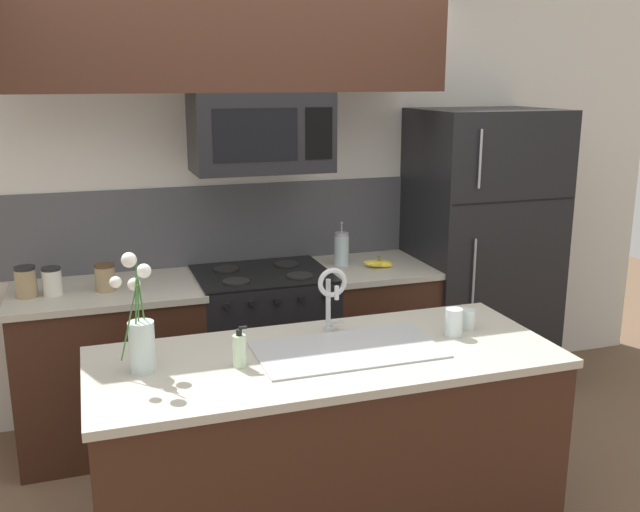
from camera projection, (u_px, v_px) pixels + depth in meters
name	position (u px, v px, depth m)	size (l,w,h in m)	color
ground_plane	(311.00, 501.00, 3.48)	(10.00, 10.00, 0.00)	brown
rear_partition	(293.00, 195.00, 4.43)	(5.20, 0.10, 2.60)	silver
splash_band	(249.00, 223.00, 4.33)	(3.33, 0.01, 0.48)	#4C4C51
back_counter_left	(111.00, 367.00, 3.93)	(1.01, 0.65, 0.91)	#381E14
back_counter_right	(372.00, 336.00, 4.41)	(0.65, 0.65, 0.91)	#381E14
stove_range	(264.00, 348.00, 4.20)	(0.76, 0.64, 0.93)	black
microwave	(261.00, 132.00, 3.87)	(0.74, 0.40, 0.43)	black
upper_cabinet_band	(226.00, 33.00, 3.66)	(2.36, 0.34, 0.60)	#381E14
refrigerator	(478.00, 254.00, 4.54)	(0.84, 0.74, 1.82)	black
storage_jar_tall	(26.00, 282.00, 3.65)	(0.11, 0.11, 0.16)	#997F5B
storage_jar_medium	(52.00, 281.00, 3.69)	(0.10, 0.10, 0.15)	silver
storage_jar_short	(105.00, 277.00, 3.77)	(0.11, 0.11, 0.14)	#997F5B
banana_bunch	(379.00, 264.00, 4.24)	(0.19, 0.12, 0.07)	yellow
french_press	(342.00, 249.00, 4.27)	(0.09, 0.09, 0.27)	silver
island_counter	(326.00, 453.00, 3.04)	(1.92, 0.79, 0.91)	#381E14
kitchen_sink	(348.00, 366.00, 2.97)	(0.76, 0.42, 0.16)	#ADAFB5
sink_faucet	(332.00, 291.00, 3.10)	(0.14, 0.14, 0.31)	#B7BABF
dish_soap_bottle	(240.00, 350.00, 2.77)	(0.06, 0.05, 0.16)	beige
drinking_glass	(454.00, 322.00, 3.11)	(0.08, 0.08, 0.12)	silver
spare_glass	(468.00, 319.00, 3.20)	(0.06, 0.06, 0.09)	silver
flower_vase	(141.00, 336.00, 2.71)	(0.16, 0.15, 0.48)	silver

